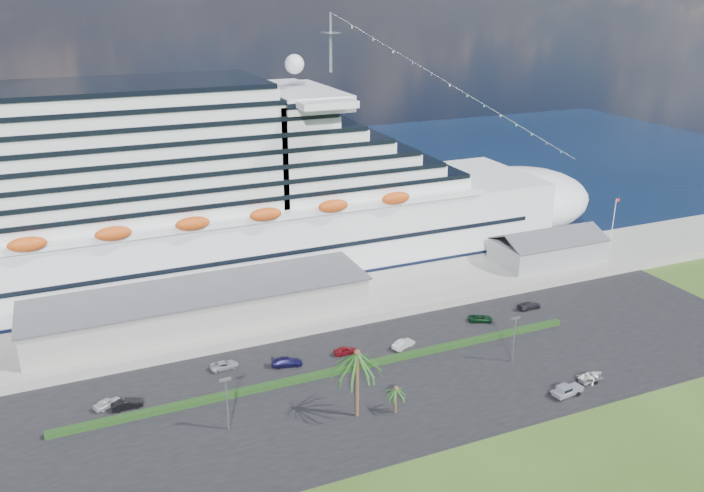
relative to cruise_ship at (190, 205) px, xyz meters
name	(u,v)px	position (x,y,z in m)	size (l,w,h in m)	color
ground	(431,415)	(21.53, -64.00, -16.69)	(420.00, 420.00, 0.00)	#2E4416
asphalt_lot	(397,378)	(21.53, -53.00, -16.63)	(140.00, 38.00, 0.12)	black
wharf	(330,302)	(21.53, -24.00, -15.79)	(240.00, 20.00, 1.80)	gray
water	(224,190)	(21.53, 66.00, -16.68)	(420.00, 160.00, 0.02)	black
cruise_ship	(190,205)	(0.00, 0.00, 0.00)	(191.00, 38.00, 54.00)	silver
terminal_building	(202,305)	(-3.47, -24.00, -11.68)	(61.00, 15.00, 6.30)	gray
port_shed	(548,248)	(73.53, -24.00, -12.30)	(24.00, 12.31, 7.37)	gray
flagpole	(613,222)	(91.57, -24.00, -8.43)	(1.08, 0.16, 12.00)	silver
hedge	(339,370)	(13.53, -48.00, -16.12)	(88.00, 1.10, 0.90)	black
lamp_post_left	(227,398)	(-6.47, -56.00, -11.35)	(1.60, 0.35, 8.27)	gray
lamp_post_right	(515,334)	(41.53, -56.00, -11.35)	(1.60, 0.35, 8.27)	gray
palm_tall	(357,361)	(11.53, -60.00, -7.49)	(8.82, 8.82, 11.13)	#47301E
palm_short	(396,392)	(17.03, -61.50, -13.03)	(3.53, 3.53, 4.56)	#47301E
parked_car_0	(107,403)	(-21.73, -43.44, -15.87)	(1.66, 4.12, 1.40)	silver
parked_car_1	(127,404)	(-19.10, -44.96, -15.84)	(1.56, 4.47, 1.47)	black
parked_car_2	(224,365)	(-3.18, -39.35, -15.93)	(2.13, 4.62, 1.28)	#A0A2A9
parked_car_3	(287,362)	(6.52, -42.53, -15.83)	(2.09, 5.14, 1.49)	#13123F
parked_car_4	(346,351)	(16.89, -42.82, -15.87)	(1.66, 4.11, 1.40)	maroon
parked_car_5	(403,344)	(26.99, -44.66, -15.84)	(1.56, 4.48, 1.48)	silver
parked_car_6	(481,318)	(44.86, -41.39, -15.95)	(2.08, 4.51, 1.25)	black
parked_car_7	(529,305)	(56.53, -40.49, -15.87)	(1.97, 4.84, 1.40)	#222327
pickup_truck	(567,390)	(43.11, -67.83, -15.62)	(5.15, 2.43, 1.75)	black
boat_trailer	(591,377)	(49.14, -66.30, -15.56)	(5.50, 3.91, 1.54)	gray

